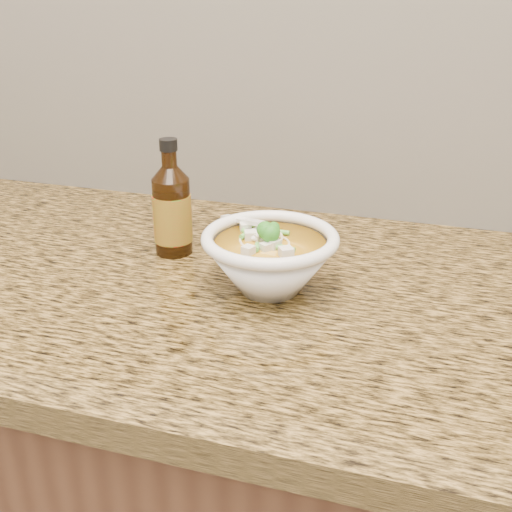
% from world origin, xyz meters
% --- Properties ---
extents(counter_slab, '(4.00, 0.68, 0.04)m').
position_xyz_m(counter_slab, '(0.00, 1.68, 0.88)').
color(counter_slab, olive).
rests_on(counter_slab, cabinet).
extents(soup_bowl, '(0.19, 0.19, 0.10)m').
position_xyz_m(soup_bowl, '(-0.04, 1.66, 0.94)').
color(soup_bowl, white).
rests_on(soup_bowl, counter_slab).
extents(hot_sauce_bottle, '(0.07, 0.07, 0.18)m').
position_xyz_m(hot_sauce_bottle, '(-0.22, 1.73, 0.97)').
color(hot_sauce_bottle, '#321A06').
rests_on(hot_sauce_bottle, counter_slab).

